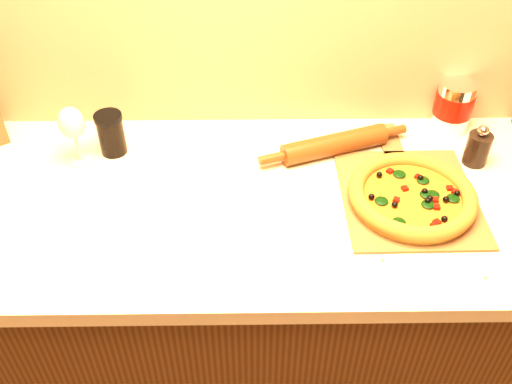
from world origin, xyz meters
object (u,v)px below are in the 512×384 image
pizza_peel (407,193)px  pizza (412,196)px  dark_jar (111,133)px  rolling_pin (334,144)px  wine_glass (72,124)px  pepper_grinder (478,148)px  coffee_canister (454,105)px

pizza_peel → pizza: (0.00, -0.03, 0.02)m
dark_jar → rolling_pin: bearing=-1.4°
rolling_pin → dark_jar: (-0.58, 0.01, 0.03)m
rolling_pin → wine_glass: bearing=-177.9°
pizza → rolling_pin: rolling_pin is taller
wine_glass → dark_jar: size_ratio=1.40×
dark_jar → pizza: bearing=-16.1°
pizza → pepper_grinder: (0.20, 0.16, 0.02)m
pizza → wine_glass: 0.84m
pizza_peel → dark_jar: 0.76m
rolling_pin → wine_glass: (-0.66, -0.02, 0.09)m
dark_jar → wine_glass: bearing=-154.7°
dark_jar → pepper_grinder: bearing=-3.5°
coffee_canister → pizza_peel: bearing=-121.7°
wine_glass → dark_jar: bearing=25.3°
pizza_peel → coffee_canister: (0.17, 0.28, 0.07)m
pizza → wine_glass: bearing=167.9°
pepper_grinder → coffee_canister: bearing=98.9°
coffee_canister → wine_glass: size_ratio=0.87×
pizza → coffee_canister: size_ratio=2.13×
rolling_pin → coffee_canister: 0.35m
rolling_pin → coffee_canister: coffee_canister is taller
wine_glass → pizza: bearing=-12.1°
coffee_canister → pizza: bearing=-118.8°
pepper_grinder → dark_jar: bearing=176.5°
pepper_grinder → pizza: bearing=-141.6°
pizza → dark_jar: (-0.74, 0.21, 0.03)m
coffee_canister → wine_glass: bearing=-172.1°
coffee_canister → wine_glass: (-0.99, -0.14, 0.04)m
pizza_peel → pepper_grinder: pepper_grinder is taller
pizza_peel → pizza: size_ratio=1.60×
pizza → rolling_pin: (-0.16, 0.20, 0.00)m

